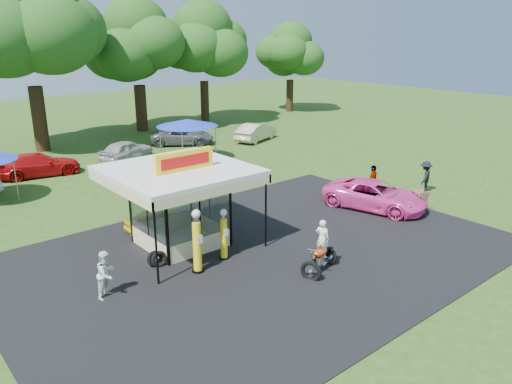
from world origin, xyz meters
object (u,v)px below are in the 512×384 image
Objects in this scene: gas_pump_left at (197,243)px; bg_car_e at (256,132)px; kiosk_car at (156,219)px; gas_pump_right at (224,235)px; bg_car_c at (126,150)px; bg_car_d at (182,136)px; a_frame_sign at (421,201)px; bg_car_b at (39,165)px; pink_sedan at (375,195)px; gas_station_kiosk at (180,205)px; spectator_east_b at (373,181)px; spectator_east_a at (425,177)px; spectator_west at (106,274)px; motorcycle at (321,251)px; tent_east at (187,123)px.

bg_car_e is (16.92, 16.78, -0.48)m from gas_pump_left.
gas_pump_left reaches higher than kiosk_car.
bg_car_c is at bearing 76.05° from gas_pump_right.
bg_car_d is 1.12× the size of bg_car_e.
a_frame_sign is 0.22× the size of bg_car_b.
bg_car_e is at bearing -114.14° from bg_car_c.
gas_pump_left is 0.49× the size of pink_sedan.
a_frame_sign is at bearing -20.11° from gas_station_kiosk.
gas_pump_right is (1.44, 0.28, -0.19)m from gas_pump_left.
gas_station_kiosk reaches higher than spectator_east_b.
spectator_east_b is 0.37× the size of bg_car_b.
spectator_east_a is at bearing 49.19° from a_frame_sign.
spectator_west reaches higher than bg_car_c.
gas_pump_right is 9.44m from pink_sedan.
spectator_east_b is 17.61m from bg_car_c.
bg_car_e reaches higher than bg_car_c.
pink_sedan is at bearing 152.56° from a_frame_sign.
gas_station_kiosk is at bearing 102.51° from gas_pump_right.
motorcycle is at bearing -5.18° from spectator_east_a.
gas_pump_right reaches higher than motorcycle.
gas_pump_right is at bearing -117.65° from tent_east.
gas_station_kiosk reaches higher than gas_pump_left.
a_frame_sign is at bearing 146.27° from bg_car_e.
pink_sedan reaches higher than bg_car_b.
pink_sedan is 14.77m from tent_east.
motorcycle is at bearing -57.77° from spectator_west.
kiosk_car is 0.57× the size of bg_car_d.
gas_pump_left is 2.36× the size of a_frame_sign.
gas_pump_left is at bearing -169.84° from bg_car_b.
tent_east reaches higher than bg_car_b.
tent_east reaches higher than spectator_west.
spectator_east_b is at bearing 6.35° from gas_pump_left.
bg_car_c is (9.14, 17.24, -0.14)m from spectator_west.
spectator_west reaches higher than bg_car_e.
gas_station_kiosk is 2.56m from kiosk_car.
tent_east is at bearing 16.66° from spectator_west.
motorcycle is 1.26× the size of spectator_west.
bg_car_b is at bearing 143.99° from a_frame_sign.
bg_car_e reaches higher than bg_car_b.
bg_car_d is at bearing 72.47° from pink_sedan.
spectator_east_b is (8.67, 4.24, 0.08)m from motorcycle.
motorcycle is 0.43× the size of bg_car_d.
pink_sedan is (9.96, -2.52, -1.06)m from gas_station_kiosk.
kiosk_car is 0.63× the size of bg_car_e.
gas_pump_left is (-0.92, -2.64, -0.57)m from gas_station_kiosk.
motorcycle reaches higher than pink_sedan.
spectator_west is 17.26m from bg_car_b.
tent_east reaches higher than bg_car_c.
bg_car_c is (-5.10, 17.61, -0.02)m from pink_sedan.
bg_car_c is at bearing 141.59° from bg_car_d.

